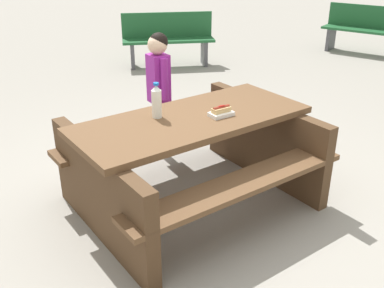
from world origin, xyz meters
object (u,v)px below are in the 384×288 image
object	(u,v)px
child_in_coat	(159,79)
picnic_table	(192,153)
hotdog_tray	(221,112)
park_bench_mid	(366,29)
park_bench_near	(168,38)
soda_bottle	(157,101)

from	to	relation	value
child_in_coat	picnic_table	bearing A→B (deg)	-97.46
hotdog_tray	park_bench_mid	world-z (taller)	park_bench_mid
picnic_table	park_bench_near	xyz separation A→B (m)	(1.54, 4.04, 0.00)
soda_bottle	hotdog_tray	distance (m)	0.49
child_in_coat	park_bench_mid	xyz separation A→B (m)	(4.99, 2.24, -0.31)
child_in_coat	park_bench_near	xyz separation A→B (m)	(1.41, 3.07, -0.31)
soda_bottle	child_in_coat	xyz separation A→B (m)	(0.36, 0.86, -0.11)
picnic_table	hotdog_tray	xyz separation A→B (m)	(0.20, -0.08, 0.34)
soda_bottle	hotdog_tray	bearing A→B (deg)	-23.05
soda_bottle	child_in_coat	world-z (taller)	child_in_coat
soda_bottle	child_in_coat	size ratio (longest dim) A/B	0.22
hotdog_tray	child_in_coat	distance (m)	1.05
picnic_table	hotdog_tray	world-z (taller)	hotdog_tray
picnic_table	child_in_coat	xyz separation A→B (m)	(0.13, 0.96, 0.32)
picnic_table	park_bench_near	world-z (taller)	park_bench_near
picnic_table	park_bench_mid	bearing A→B (deg)	32.08
hotdog_tray	park_bench_near	size ratio (longest dim) A/B	0.12
hotdog_tray	child_in_coat	world-z (taller)	child_in_coat
child_in_coat	park_bench_mid	world-z (taller)	child_in_coat
picnic_table	soda_bottle	xyz separation A→B (m)	(-0.24, 0.11, 0.43)
child_in_coat	park_bench_near	distance (m)	3.39
picnic_table	park_bench_near	distance (m)	4.32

